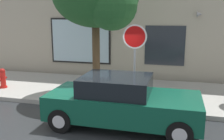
{
  "coord_description": "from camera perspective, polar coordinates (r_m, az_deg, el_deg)",
  "views": [
    {
      "loc": [
        2.39,
        -6.63,
        3.06
      ],
      "look_at": [
        0.2,
        1.8,
        1.2
      ],
      "focal_mm": 41.27,
      "sensor_mm": 36.0,
      "label": 1
    }
  ],
  "objects": [
    {
      "name": "parked_car",
      "position": [
        7.23,
        2.19,
        -7.04
      ],
      "size": [
        4.17,
        1.87,
        1.42
      ],
      "color": "#0F4C38",
      "rests_on": "ground"
    },
    {
      "name": "stop_sign",
      "position": [
        8.17,
        5.05,
        4.63
      ],
      "size": [
        0.76,
        0.1,
        2.64
      ],
      "color": "gray",
      "rests_on": "sidewalk"
    },
    {
      "name": "building_facade",
      "position": [
        12.38,
        3.4,
        13.97
      ],
      "size": [
        20.0,
        0.67,
        7.0
      ],
      "color": "#B2A893",
      "rests_on": "ground"
    },
    {
      "name": "ground_plane",
      "position": [
        7.69,
        -4.94,
        -11.46
      ],
      "size": [
        60.0,
        60.0,
        0.0
      ],
      "primitive_type": "plane",
      "color": "#282B2D"
    },
    {
      "name": "sidewalk",
      "position": [
        10.37,
        0.58,
        -4.69
      ],
      "size": [
        20.0,
        4.0,
        0.15
      ],
      "primitive_type": "cube",
      "color": "#A3A099",
      "rests_on": "ground"
    },
    {
      "name": "fire_hydrant",
      "position": [
        11.38,
        -23.03,
        -1.7
      ],
      "size": [
        0.3,
        0.44,
        0.8
      ],
      "color": "red",
      "rests_on": "sidewalk"
    }
  ]
}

